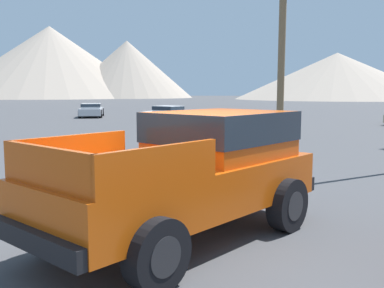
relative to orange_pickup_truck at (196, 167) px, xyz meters
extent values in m
plane|color=#424244|center=(-0.30, -0.08, -1.10)|extent=(320.00, 320.00, 0.00)
cube|color=#CC4C0C|center=(-0.18, -0.27, -0.26)|extent=(4.17, 5.02, 0.69)
cube|color=#CC4C0C|center=(0.34, 0.52, 0.46)|extent=(2.60, 2.70, 0.76)
cube|color=#1E2833|center=(0.34, 0.52, 0.60)|extent=(2.65, 2.76, 0.48)
cube|color=#CC4C0C|center=(-1.66, -0.90, 0.32)|extent=(1.10, 1.64, 0.48)
cube|color=#CC4C0C|center=(-0.15, -1.88, 0.32)|extent=(1.10, 1.64, 0.48)
cube|color=#CC4C0C|center=(-1.40, -2.16, 0.32)|extent=(1.56, 1.05, 0.48)
cube|color=black|center=(1.14, 1.76, -0.48)|extent=(1.64, 1.14, 0.24)
cube|color=black|center=(-1.50, -2.31, -0.48)|extent=(1.64, 1.14, 0.24)
cylinder|color=black|center=(-0.19, 1.49, -0.66)|extent=(0.72, 0.89, 0.87)
cylinder|color=#232326|center=(-0.19, 1.49, -0.66)|extent=(0.52, 0.57, 0.48)
cylinder|color=black|center=(1.44, 0.43, -0.66)|extent=(0.72, 0.89, 0.87)
cylinder|color=#232326|center=(1.44, 0.43, -0.66)|extent=(0.52, 0.57, 0.48)
cylinder|color=black|center=(-1.80, -0.98, -0.66)|extent=(0.72, 0.89, 0.87)
cylinder|color=#232326|center=(-1.80, -0.98, -0.66)|extent=(0.52, 0.57, 0.48)
cylinder|color=black|center=(-0.17, -2.04, -0.66)|extent=(0.72, 0.89, 0.87)
cylinder|color=#232326|center=(-0.17, -2.04, -0.66)|extent=(0.52, 0.57, 0.48)
cube|color=white|center=(-5.53, 25.18, -0.66)|extent=(4.53, 3.57, 0.50)
cube|color=white|center=(-5.63, 25.23, -0.20)|extent=(2.29, 2.19, 0.43)
cube|color=#1E2833|center=(-5.63, 25.23, -0.15)|extent=(2.34, 2.23, 0.26)
cylinder|color=black|center=(-3.99, 25.25, -0.77)|extent=(0.68, 0.52, 0.66)
cylinder|color=#9E9EA3|center=(-3.99, 25.25, -0.77)|extent=(0.43, 0.38, 0.36)
cylinder|color=black|center=(-4.80, 23.82, -0.77)|extent=(0.68, 0.52, 0.66)
cylinder|color=#9E9EA3|center=(-4.80, 23.82, -0.77)|extent=(0.43, 0.38, 0.36)
cylinder|color=black|center=(-6.27, 26.54, -0.77)|extent=(0.68, 0.52, 0.66)
cylinder|color=#9E9EA3|center=(-6.27, 26.54, -0.77)|extent=(0.43, 0.38, 0.36)
cylinder|color=black|center=(-7.08, 25.11, -0.77)|extent=(0.68, 0.52, 0.66)
cylinder|color=#9E9EA3|center=(-7.08, 25.11, -0.77)|extent=(0.43, 0.38, 0.36)
cube|color=#B7BABF|center=(-13.02, 29.22, -0.63)|extent=(2.90, 4.64, 0.56)
cube|color=#B7BABF|center=(-12.99, 29.12, -0.16)|extent=(1.98, 2.17, 0.38)
cube|color=#1E2833|center=(-12.99, 29.12, -0.11)|extent=(2.03, 2.22, 0.23)
cylinder|color=black|center=(-14.20, 30.27, -0.76)|extent=(0.40, 0.71, 0.67)
cylinder|color=#9E9EA3|center=(-14.20, 30.27, -0.76)|extent=(0.33, 0.42, 0.37)
cylinder|color=black|center=(-12.60, 30.75, -0.76)|extent=(0.40, 0.71, 0.67)
cylinder|color=#9E9EA3|center=(-12.60, 30.75, -0.76)|extent=(0.33, 0.42, 0.37)
cylinder|color=black|center=(-13.43, 27.70, -0.76)|extent=(0.40, 0.71, 0.67)
cylinder|color=#9E9EA3|center=(-13.43, 27.70, -0.76)|extent=(0.33, 0.42, 0.37)
cylinder|color=black|center=(-11.83, 28.18, -0.76)|extent=(0.40, 0.71, 0.67)
cylinder|color=#9E9EA3|center=(-11.83, 28.18, -0.76)|extent=(0.33, 0.42, 0.37)
cylinder|color=brown|center=(2.01, 16.62, 2.99)|extent=(0.36, 1.17, 8.17)
cone|color=gray|center=(-35.99, 116.42, 6.81)|extent=(36.47, 36.47, 15.81)
cone|color=gray|center=(-58.00, 114.81, 8.91)|extent=(58.45, 58.45, 20.02)
cone|color=gray|center=(18.98, 105.03, 4.37)|extent=(48.10, 48.10, 10.94)
camera|label=1|loc=(0.96, -6.85, 1.20)|focal=42.00mm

